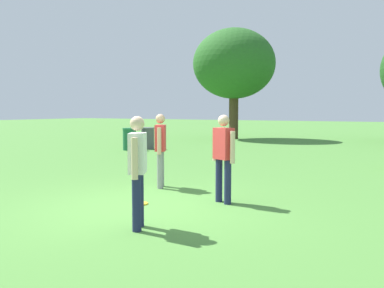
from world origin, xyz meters
The scene contains 8 objects.
ground_plane centered at (0.00, 0.00, 0.00)m, with size 120.00×120.00×0.00m, color #4C8438.
person_thrower centered at (0.75, -1.20, 0.94)m, with size 0.37×0.55×1.64m.
person_catcher centered at (-0.77, 1.66, 0.94)m, with size 0.37×0.55×1.64m.
person_bystander centered at (1.11, 0.94, 0.94)m, with size 0.56×0.37×1.64m.
frisbee centered at (-0.17, 0.09, 0.01)m, with size 0.29×0.29×0.03m, color yellow.
trash_can_beside_table centered at (-6.77, 8.15, 0.48)m, with size 0.59×0.59×0.96m.
trash_can_further_along centered at (-6.38, 8.94, 0.48)m, with size 0.59×0.59×0.96m.
tree_tall_left centered at (-5.74, 16.84, 4.45)m, with size 4.88×4.88×6.55m.
Camera 1 is at (4.35, -5.93, 1.73)m, focal length 38.60 mm.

